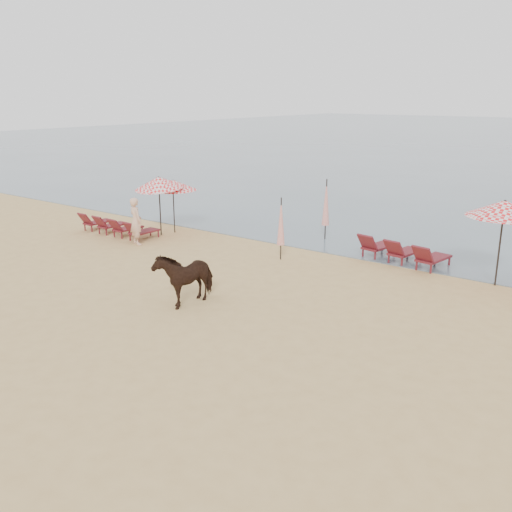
# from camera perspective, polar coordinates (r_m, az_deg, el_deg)

# --- Properties ---
(ground) EXTENTS (120.00, 120.00, 0.00)m
(ground) POSITION_cam_1_polar(r_m,az_deg,el_deg) (14.59, -11.94, -8.52)
(ground) COLOR tan
(ground) RESTS_ON ground
(lounger_cluster_left) EXTENTS (3.68, 1.60, 0.58)m
(lounger_cluster_left) POSITION_cam_1_polar(r_m,az_deg,el_deg) (25.59, -13.77, 2.96)
(lounger_cluster_left) COLOR maroon
(lounger_cluster_left) RESTS_ON ground
(lounger_cluster_right) EXTENTS (3.19, 2.19, 0.65)m
(lounger_cluster_right) POSITION_cam_1_polar(r_m,az_deg,el_deg) (21.36, 14.39, 0.50)
(lounger_cluster_right) COLOR maroon
(lounger_cluster_right) RESTS_ON ground
(umbrella_open_left_a) EXTENTS (2.07, 2.07, 2.36)m
(umbrella_open_left_a) POSITION_cam_1_polar(r_m,az_deg,el_deg) (25.22, -8.31, 7.03)
(umbrella_open_left_a) COLOR black
(umbrella_open_left_a) RESTS_ON ground
(umbrella_open_left_b) EXTENTS (2.08, 2.12, 2.65)m
(umbrella_open_left_b) POSITION_cam_1_polar(r_m,az_deg,el_deg) (24.82, -9.69, 7.24)
(umbrella_open_left_b) COLOR black
(umbrella_open_left_b) RESTS_ON ground
(umbrella_open_right) EXTENTS (2.29, 2.29, 2.79)m
(umbrella_open_right) POSITION_cam_1_polar(r_m,az_deg,el_deg) (19.34, 23.57, 4.37)
(umbrella_open_right) COLOR black
(umbrella_open_right) RESTS_ON ground
(umbrella_closed_left) EXTENTS (0.31, 0.31, 2.58)m
(umbrella_closed_left) POSITION_cam_1_polar(r_m,az_deg,el_deg) (23.96, 7.02, 5.32)
(umbrella_closed_left) COLOR black
(umbrella_closed_left) RESTS_ON ground
(umbrella_closed_right) EXTENTS (0.28, 0.28, 2.33)m
(umbrella_closed_right) POSITION_cam_1_polar(r_m,az_deg,el_deg) (20.90, 2.52, 3.45)
(umbrella_closed_right) COLOR black
(umbrella_closed_right) RESTS_ON ground
(cow) EXTENTS (0.91, 1.91, 1.60)m
(cow) POSITION_cam_1_polar(r_m,az_deg,el_deg) (16.83, -7.11, -2.02)
(cow) COLOR black
(cow) RESTS_ON ground
(beachgoer_left) EXTENTS (0.81, 0.65, 1.93)m
(beachgoer_left) POSITION_cam_1_polar(r_m,az_deg,el_deg) (23.65, -11.92, 3.43)
(beachgoer_left) COLOR #D9A587
(beachgoer_left) RESTS_ON ground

